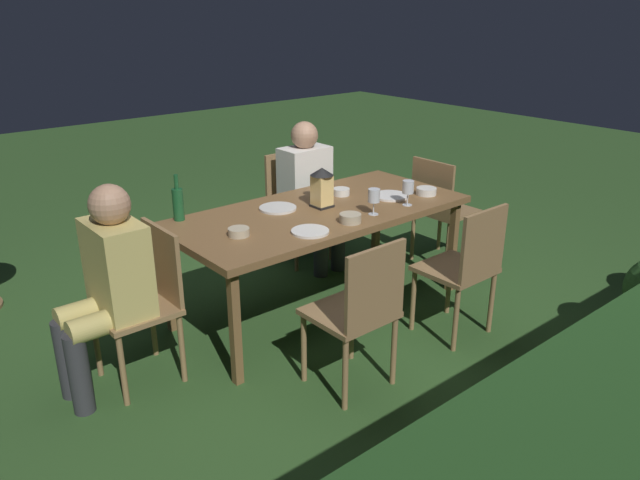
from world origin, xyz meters
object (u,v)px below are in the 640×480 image
Objects in this scene: person_in_mustard at (107,282)px; bowl_dip at (350,218)px; lantern_centerpiece at (322,185)px; plate_b at (391,196)px; dining_table at (320,216)px; green_bottle_on_table at (178,203)px; bowl_olives at (341,192)px; person_in_cream at (310,188)px; wine_glass_b at (408,188)px; wine_glass_a at (317,183)px; chair_head_far at (146,297)px; chair_head_near at (440,206)px; bowl_salad at (239,232)px; chair_side_right_a at (465,265)px; chair_side_right_b at (359,309)px; bowl_bread at (426,191)px; chair_side_left_a at (295,201)px; wine_glass_c at (374,197)px; plate_a at (310,231)px; plate_c at (278,208)px.

person_in_mustard is 1.45m from bowl_dip.
plate_b is at bearing 164.61° from lantern_centerpiece.
dining_table is 0.91m from green_bottle_on_table.
person_in_cream is at bearing -104.73° from bowl_olives.
lantern_centerpiece is 1.57× the size of wine_glass_b.
person_in_cream is 6.80× the size of wine_glass_a.
chair_head_far is 5.15× the size of wine_glass_a.
chair_head_near reaches higher than plate_b.
chair_side_right_a is at bearing 145.45° from bowl_salad.
chair_head_near is at bearing -153.34° from chair_side_right_b.
green_bottle_on_table is 1.72× the size of wine_glass_b.
bowl_olives is at bearing -8.64° from chair_head_near.
bowl_bread is (-0.33, 0.89, 0.12)m from person_in_cream.
person_in_mustard reaches higher than bowl_salad.
bowl_bread is at bearing -164.41° from wine_glass_b.
green_bottle_on_table is at bearing -10.93° from chair_head_near.
bowl_dip is (-0.42, -0.53, 0.27)m from chair_side_right_b.
wine_glass_a is (-1.56, -0.18, 0.21)m from person_in_mustard.
wine_glass_a is at bearing -8.88° from chair_head_near.
chair_head_far is 1.34m from lantern_centerpiece.
chair_side_left_a and chair_head_far have the same top height.
bowl_bread is 1.13× the size of bowl_salad.
chair_side_right_a is 6.47× the size of bowl_dip.
chair_side_right_a is 5.15× the size of wine_glass_b.
wine_glass_b is (-0.94, -0.54, 0.36)m from chair_side_right_b.
lantern_centerpiece is 2.24× the size of bowl_olives.
green_bottle_on_table is (1.26, -1.25, 0.35)m from chair_side_right_a.
lantern_centerpiece is (0.41, 0.82, 0.39)m from chair_side_left_a.
bowl_salad is at bearing -14.80° from wine_glass_c.
wine_glass_a is (0.33, -1.03, 0.36)m from chair_side_right_a.
wine_glass_c is (0.26, 0.96, 0.21)m from person_in_cream.
chair_head_near is (-2.69, -0.00, -0.15)m from person_in_mustard.
wine_glass_c is at bearing 97.98° from wine_glass_a.
chair_side_right_b is at bearing 133.12° from chair_head_far.
bowl_dip is at bearing 14.17° from chair_head_near.
chair_side_right_a is 6.16× the size of bowl_bread.
green_bottle_on_table is (1.26, 0.26, 0.20)m from person_in_cream.
wine_glass_b reaches higher than chair_side_right_b.
plate_b is (-0.88, -0.19, 0.00)m from plate_a.
chair_side_left_a reaches higher than bowl_salad.
wine_glass_b is at bearing 178.27° from wine_glass_c.
plate_c is (-1.03, -0.17, 0.25)m from chair_head_far.
person_in_cream is at bearing -105.16° from wine_glass_c.
plate_a is at bearing 164.89° from person_in_mustard.
wine_glass_b is at bearing 127.45° from wine_glass_a.
person_in_mustard is 4.34× the size of lantern_centerpiece.
dining_table is at bearing -16.72° from bowl_bread.
person_in_mustard is (1.89, 0.66, 0.00)m from person_in_cream.
lantern_centerpiece is 1.97× the size of bowl_dip.
green_bottle_on_table is 1.49m from wine_glass_b.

